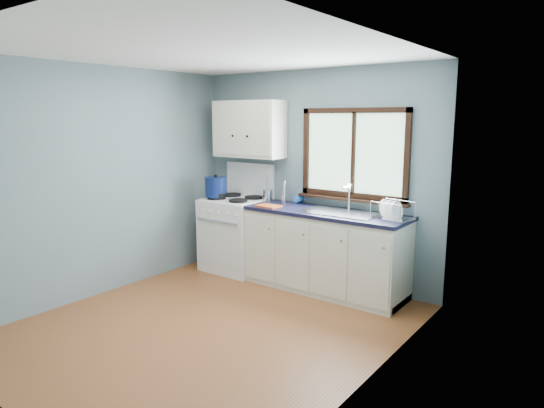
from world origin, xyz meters
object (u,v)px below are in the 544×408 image
Objects in this scene: gas_range at (236,232)px; base_cabinets at (325,255)px; utensil_crock at (268,195)px; dish_rack at (392,214)px; stockpot at (216,187)px; skillet at (218,195)px; thermos at (284,192)px; sink at (340,218)px.

gas_range reaches higher than base_cabinets.
utensil_crock is 1.68m from dish_rack.
gas_range is 3.25× the size of dish_rack.
base_cabinets is 4.95× the size of stockpot.
skillet is 1.39× the size of thermos.
skillet is at bearing 15.11° from stockpot.
gas_range is 3.64× the size of stockpot.
utensil_crock is at bearing 28.35° from stockpot.
skillet is (-1.48, -0.16, 0.57)m from base_cabinets.
gas_range is 1.62× the size of sink.
sink is at bearing 5.68° from stockpot.
dish_rack is (1.68, -0.11, -0.02)m from utensil_crock.
gas_range reaches higher than utensil_crock.
thermos is at bearing 16.20° from skillet.
base_cabinets is 1.65m from stockpot.
utensil_crock is at bearing -173.01° from dish_rack.
thermos is at bearing -173.53° from dish_rack.
sink is at bearing -9.52° from thermos.
stockpot is at bearing -174.32° from sink.
sink is (0.18, -0.00, 0.45)m from base_cabinets.
utensil_crock is at bearing 179.20° from thermos.
thermos reaches higher than base_cabinets.
thermos is at bearing 168.04° from base_cabinets.
gas_range is at bearing 35.15° from skillet.
thermos is at bearing -0.80° from utensil_crock.
thermos is (0.83, 0.31, -0.03)m from stockpot.
stockpot is (-0.02, -0.01, 0.10)m from skillet.
gas_range is 0.64m from stockpot.
skillet is 1.02× the size of stockpot.
sink is at bearing -165.84° from dish_rack.
dish_rack is at bearing 5.08° from stockpot.
gas_range is at bearing -156.87° from utensil_crock.
base_cabinets is 0.48m from sink.
gas_range reaches higher than stockpot.
skillet is at bearing -164.19° from dish_rack.
dish_rack is (2.06, 0.05, 0.48)m from gas_range.
base_cabinets is 0.95m from thermos.
base_cabinets is at bearing 179.87° from sink.
skillet is 1.05× the size of utensil_crock.
base_cabinets is at bearing 0.82° from gas_range.
utensil_crock is (0.56, 0.31, 0.01)m from skillet.
thermos is at bearing 20.59° from stockpot.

